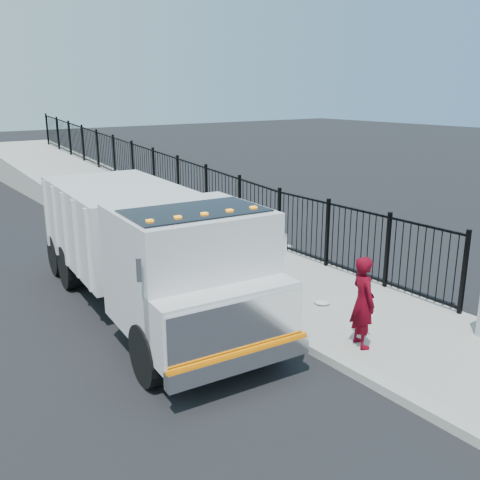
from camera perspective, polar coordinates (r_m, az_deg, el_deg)
ground at (r=11.15m, az=3.34°, el=-9.35°), size 120.00×120.00×0.00m
sidewalk at (r=11.19m, az=17.81°, el=-9.70°), size 3.55×12.00×0.12m
curb at (r=9.83m, az=10.94°, el=-12.78°), size 0.30×12.00×0.16m
ramp at (r=25.71m, az=-15.97°, el=4.55°), size 3.95×24.06×3.19m
iron_fence at (r=22.49m, az=-9.13°, el=5.76°), size 0.10×28.00×1.80m
truck at (r=11.52m, az=-9.84°, el=-0.44°), size 3.29×8.28×2.77m
worker at (r=10.08m, az=12.98°, el=-6.46°), size 0.61×0.74×1.73m
debris at (r=12.12m, az=8.75°, el=-6.55°), size 0.36×0.36×0.09m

